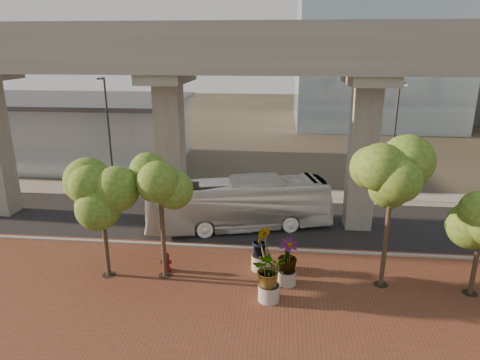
# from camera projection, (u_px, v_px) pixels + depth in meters

# --- Properties ---
(ground) EXTENTS (160.00, 160.00, 0.00)m
(ground) POSITION_uv_depth(u_px,v_px,m) (262.00, 235.00, 26.27)
(ground) COLOR #322D24
(ground) RESTS_ON ground
(brick_plaza) EXTENTS (70.00, 13.00, 0.06)m
(brick_plaza) POSITION_uv_depth(u_px,v_px,m) (252.00, 312.00, 18.68)
(brick_plaza) COLOR brown
(brick_plaza) RESTS_ON ground
(asphalt_road) EXTENTS (90.00, 8.00, 0.04)m
(asphalt_road) POSITION_uv_depth(u_px,v_px,m) (263.00, 222.00, 28.17)
(asphalt_road) COLOR black
(asphalt_road) RESTS_ON ground
(curb_strip) EXTENTS (70.00, 0.25, 0.16)m
(curb_strip) POSITION_uv_depth(u_px,v_px,m) (260.00, 249.00, 24.35)
(curb_strip) COLOR #9B9890
(curb_strip) RESTS_ON ground
(far_sidewalk) EXTENTS (90.00, 3.00, 0.06)m
(far_sidewalk) POSITION_uv_depth(u_px,v_px,m) (267.00, 194.00, 33.38)
(far_sidewalk) COLOR #9B9890
(far_sidewalk) RESTS_ON ground
(transit_viaduct) EXTENTS (72.00, 5.60, 12.40)m
(transit_viaduct) POSITION_uv_depth(u_px,v_px,m) (265.00, 112.00, 25.97)
(transit_viaduct) COLOR gray
(transit_viaduct) RESTS_ON ground
(station_pavilion) EXTENTS (23.00, 13.00, 6.30)m
(station_pavilion) POSITION_uv_depth(u_px,v_px,m) (69.00, 129.00, 42.38)
(station_pavilion) COLOR #AFC0C8
(station_pavilion) RESTS_ON ground
(transit_bus) EXTENTS (11.91, 5.46, 3.23)m
(transit_bus) POSITION_uv_depth(u_px,v_px,m) (239.00, 204.00, 26.86)
(transit_bus) COLOR white
(transit_bus) RESTS_ON ground
(fire_hydrant) EXTENTS (0.53, 0.48, 1.07)m
(fire_hydrant) POSITION_uv_depth(u_px,v_px,m) (166.00, 262.00, 21.89)
(fire_hydrant) COLOR maroon
(fire_hydrant) RESTS_ON ground
(planter_front) EXTENTS (2.16, 2.16, 2.38)m
(planter_front) POSITION_uv_depth(u_px,v_px,m) (269.00, 272.00, 19.08)
(planter_front) COLOR #A7A096
(planter_front) RESTS_ON ground
(planter_right) EXTENTS (2.19, 2.19, 2.34)m
(planter_right) POSITION_uv_depth(u_px,v_px,m) (288.00, 257.00, 20.42)
(planter_right) COLOR #A19B91
(planter_right) RESTS_ON ground
(planter_left) EXTENTS (2.24, 2.24, 2.46)m
(planter_left) POSITION_uv_depth(u_px,v_px,m) (261.00, 243.00, 21.76)
(planter_left) COLOR #A9A398
(planter_left) RESTS_ON ground
(street_tree_far_west) EXTENTS (3.47, 3.47, 5.73)m
(street_tree_far_west) POSITION_uv_depth(u_px,v_px,m) (101.00, 198.00, 20.39)
(street_tree_far_west) COLOR #4B3C2B
(street_tree_far_west) RESTS_ON ground
(street_tree_near_west) EXTENTS (3.13, 3.13, 6.24)m
(street_tree_near_west) POSITION_uv_depth(u_px,v_px,m) (160.00, 185.00, 20.16)
(street_tree_near_west) COLOR #4B3C2B
(street_tree_near_west) RESTS_ON ground
(street_tree_near_east) EXTENTS (4.05, 4.05, 7.09)m
(street_tree_near_east) POSITION_uv_depth(u_px,v_px,m) (392.00, 182.00, 19.18)
(street_tree_near_east) COLOR #4B3C2B
(street_tree_near_east) RESTS_ON ground
(streetlamp_west) EXTENTS (0.44, 1.28, 8.85)m
(streetlamp_west) POSITION_uv_depth(u_px,v_px,m) (108.00, 127.00, 32.88)
(streetlamp_west) COLOR #2B2B30
(streetlamp_west) RESTS_ON ground
(streetlamp_east) EXTENTS (0.43, 1.27, 8.75)m
(streetlamp_east) POSITION_uv_depth(u_px,v_px,m) (395.00, 134.00, 30.55)
(streetlamp_east) COLOR #333338
(streetlamp_east) RESTS_ON ground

